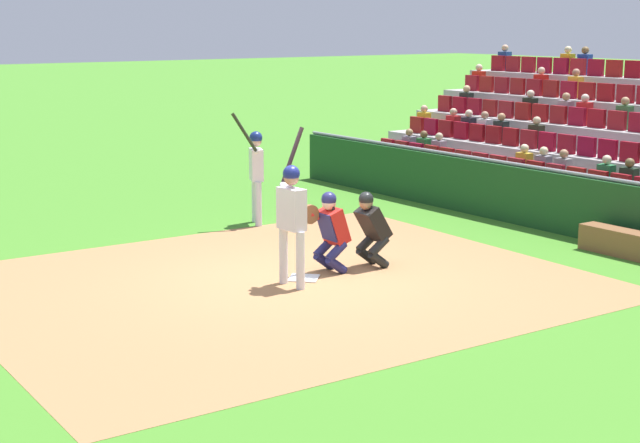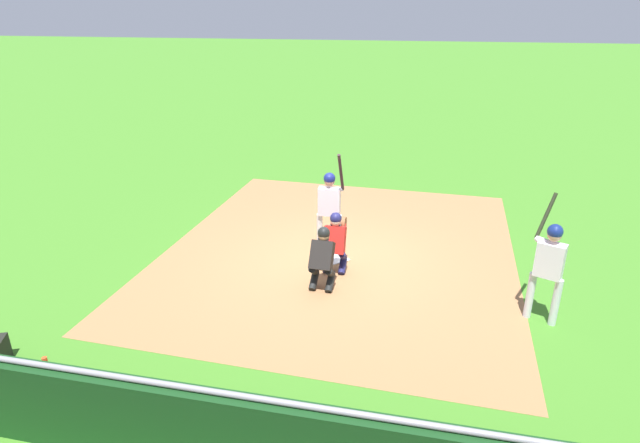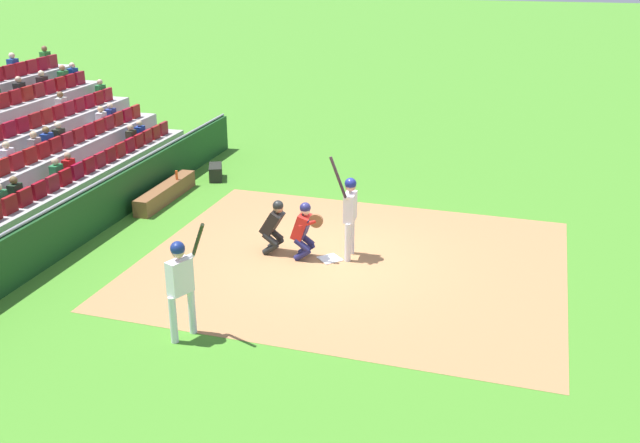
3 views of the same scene
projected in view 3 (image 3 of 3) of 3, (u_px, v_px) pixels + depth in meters
name	position (u px, v px, depth m)	size (l,w,h in m)	color
ground_plane	(330.00, 259.00, 15.64)	(160.00, 160.00, 0.00)	#418125
infield_dirt_patch	(352.00, 262.00, 15.51)	(7.54, 8.86, 0.01)	#A37247
home_plate_marker	(330.00, 259.00, 15.63)	(0.44, 0.44, 0.02)	white
batter_at_plate	(350.00, 208.00, 15.34)	(0.61, 0.53, 2.33)	silver
catcher_crouching	(304.00, 227.00, 15.44)	(0.46, 0.71, 1.31)	navy
home_plate_umpire	(274.00, 224.00, 15.75)	(0.47, 0.52, 1.25)	black
dugout_wall	(94.00, 210.00, 16.89)	(15.71, 0.24, 1.19)	#16411B
dugout_bench	(166.00, 193.00, 19.15)	(2.81, 0.40, 0.44)	brown
water_bottle_on_bench	(177.00, 175.00, 19.46)	(0.07, 0.07, 0.25)	#DB4F21
equipment_duffel_bag	(216.00, 172.00, 20.92)	(0.81, 0.36, 0.41)	black
on_deck_batter	(181.00, 279.00, 12.14)	(0.56, 0.73, 2.19)	silver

